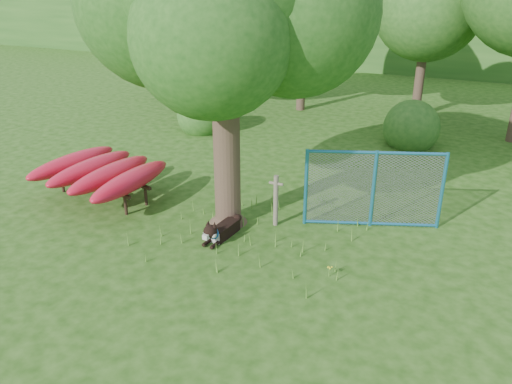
% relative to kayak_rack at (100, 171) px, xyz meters
% --- Properties ---
extents(ground, '(80.00, 80.00, 0.00)m').
position_rel_kayak_rack_xyz_m(ground, '(4.06, -1.28, -0.72)').
color(ground, '#1C430D').
rests_on(ground, ground).
extents(wooden_post, '(0.32, 0.11, 1.17)m').
position_rel_kayak_rack_xyz_m(wooden_post, '(4.44, 0.54, -0.10)').
color(wooden_post, '#625A49').
rests_on(wooden_post, ground).
extents(kayak_rack, '(2.92, 3.07, 0.94)m').
position_rel_kayak_rack_xyz_m(kayak_rack, '(0.00, 0.00, 0.00)').
color(kayak_rack, black).
rests_on(kayak_rack, ground).
extents(husky_dog, '(0.37, 1.25, 0.56)m').
position_rel_kayak_rack_xyz_m(husky_dog, '(3.67, -0.58, -0.52)').
color(husky_dog, black).
rests_on(husky_dog, ground).
extents(fence_section, '(2.79, 1.17, 2.90)m').
position_rel_kayak_rack_xyz_m(fence_section, '(6.34, 1.43, 0.15)').
color(fence_section, teal).
rests_on(fence_section, ground).
extents(wildflower_clump, '(0.10, 0.09, 0.22)m').
position_rel_kayak_rack_xyz_m(wildflower_clump, '(6.18, -0.94, -0.55)').
color(wildflower_clump, '#55892C').
rests_on(wildflower_clump, ground).
extents(bg_tree_c, '(4.00, 4.00, 6.12)m').
position_rel_kayak_rack_xyz_m(bg_tree_c, '(5.56, 11.72, 3.39)').
color(bg_tree_c, '#3D2C21').
rests_on(bg_tree_c, ground).
extents(bg_tree_f, '(3.60, 3.60, 5.55)m').
position_rel_kayak_rack_xyz_m(bg_tree_f, '(-4.94, 11.72, 3.01)').
color(bg_tree_f, '#3D2C21').
rests_on(bg_tree_f, ground).
extents(shrub_left, '(1.80, 1.80, 1.80)m').
position_rel_kayak_rack_xyz_m(shrub_left, '(-0.94, 6.22, -0.72)').
color(shrub_left, '#26581C').
rests_on(shrub_left, ground).
extents(shrub_mid, '(1.80, 1.80, 1.80)m').
position_rel_kayak_rack_xyz_m(shrub_mid, '(6.06, 7.72, -0.72)').
color(shrub_mid, '#26581C').
rests_on(shrub_mid, ground).
extents(wooded_hillside, '(80.00, 12.00, 6.00)m').
position_rel_kayak_rack_xyz_m(wooded_hillside, '(4.06, 26.72, 2.28)').
color(wooded_hillside, '#26581C').
rests_on(wooded_hillside, ground).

